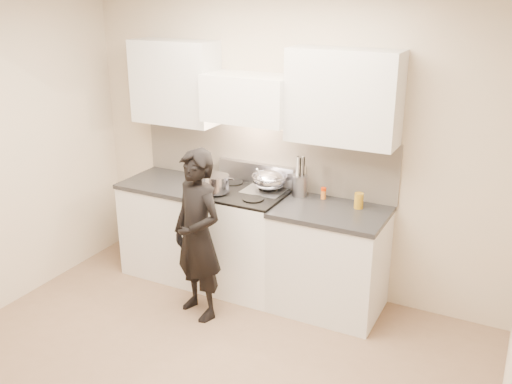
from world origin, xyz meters
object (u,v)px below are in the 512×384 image
stove (243,240)px  wok (269,180)px  counter_right (329,260)px  utensil_crock (300,184)px  person (198,235)px

stove → wok: 0.62m
stove → wok: size_ratio=2.48×
stove → counter_right: (0.83, 0.00, -0.01)m
wok → utensil_crock: 0.27m
wok → utensil_crock: size_ratio=1.09×
counter_right → wok: (-0.63, 0.13, 0.58)m
stove → person: 0.64m
utensil_crock → wok: bearing=-167.9°
counter_right → utensil_crock: utensil_crock is taller
stove → person: person is taller
counter_right → person: (-0.94, -0.58, 0.27)m
stove → wok: wok is taller
utensil_crock → person: 1.00m
stove → counter_right: 0.83m
utensil_crock → counter_right: bearing=-26.6°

